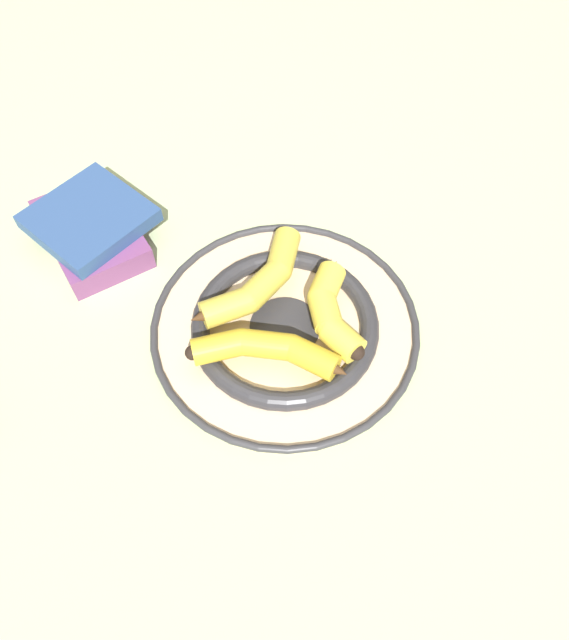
{
  "coord_description": "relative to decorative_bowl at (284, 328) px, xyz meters",
  "views": [
    {
      "loc": [
        -0.16,
        0.44,
        0.75
      ],
      "look_at": [
        0.02,
        0.0,
        0.03
      ],
      "focal_mm": 35.0,
      "sensor_mm": 36.0,
      "label": 1
    }
  ],
  "objects": [
    {
      "name": "ground_plane",
      "position": [
        -0.02,
        -0.0,
        -0.01
      ],
      "size": [
        2.8,
        2.8,
        0.0
      ],
      "primitive_type": "plane",
      "color": "#B2C693"
    },
    {
      "name": "decorative_bowl",
      "position": [
        0.0,
        0.0,
        0.0
      ],
      "size": [
        0.38,
        0.38,
        0.03
      ],
      "color": "beige",
      "rests_on": "ground_plane"
    },
    {
      "name": "banana_a",
      "position": [
        0.05,
        -0.03,
        0.04
      ],
      "size": [
        0.11,
        0.21,
        0.04
      ],
      "rotation": [
        0.0,
        0.0,
        4.41
      ],
      "color": "gold",
      "rests_on": "decorative_bowl"
    },
    {
      "name": "banana_b",
      "position": [
        -0.06,
        -0.03,
        0.04
      ],
      "size": [
        0.1,
        0.15,
        0.04
      ],
      "rotation": [
        0.0,
        0.0,
        2.13
      ],
      "color": "yellow",
      "rests_on": "decorative_bowl"
    },
    {
      "name": "banana_c",
      "position": [
        -0.0,
        0.06,
        0.04
      ],
      "size": [
        0.21,
        0.09,
        0.04
      ],
      "rotation": [
        0.0,
        0.0,
        0.24
      ],
      "color": "gold",
      "rests_on": "decorative_bowl"
    },
    {
      "name": "book_stack",
      "position": [
        0.34,
        -0.05,
        0.02
      ],
      "size": [
        0.23,
        0.22,
        0.06
      ],
      "rotation": [
        0.0,
        0.0,
        5.76
      ],
      "color": "#753D70",
      "rests_on": "ground_plane"
    }
  ]
}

